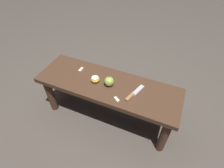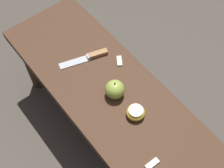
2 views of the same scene
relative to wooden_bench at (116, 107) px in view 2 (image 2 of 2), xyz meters
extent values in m
plane|color=#4C443D|center=(0.00, 0.00, -0.35)|extent=(8.00, 8.00, 0.00)
cube|color=#472D1E|center=(0.00, 0.00, 0.06)|extent=(1.19, 0.38, 0.04)
cylinder|color=#472D1E|center=(-0.54, -0.13, -0.16)|extent=(0.07, 0.07, 0.39)
cylinder|color=#472D1E|center=(-0.54, 0.13, -0.16)|extent=(0.07, 0.07, 0.39)
cube|color=#B7BABF|center=(-0.25, -0.03, 0.08)|extent=(0.07, 0.14, 0.00)
cube|color=#B7BABF|center=(-0.23, 0.03, 0.09)|extent=(0.03, 0.02, 0.02)
cube|color=#9E7042|center=(-0.22, 0.07, 0.09)|extent=(0.05, 0.09, 0.02)
sphere|color=#9EB747|center=(-0.02, 0.01, 0.12)|extent=(0.08, 0.08, 0.08)
cylinder|color=#4C3319|center=(-0.02, 0.01, 0.16)|extent=(0.01, 0.01, 0.01)
ellipsoid|color=gold|center=(0.10, 0.01, 0.10)|extent=(0.07, 0.07, 0.04)
cylinder|color=silver|center=(0.10, 0.01, 0.12)|extent=(0.06, 0.06, 0.00)
cube|color=silver|center=(-0.13, 0.13, 0.08)|extent=(0.05, 0.05, 0.01)
cube|color=silver|center=(0.29, -0.07, 0.08)|extent=(0.02, 0.05, 0.01)
camera|label=1|loc=(-0.44, 0.92, 1.07)|focal=28.00mm
camera|label=2|loc=(0.46, -0.39, 1.18)|focal=50.00mm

